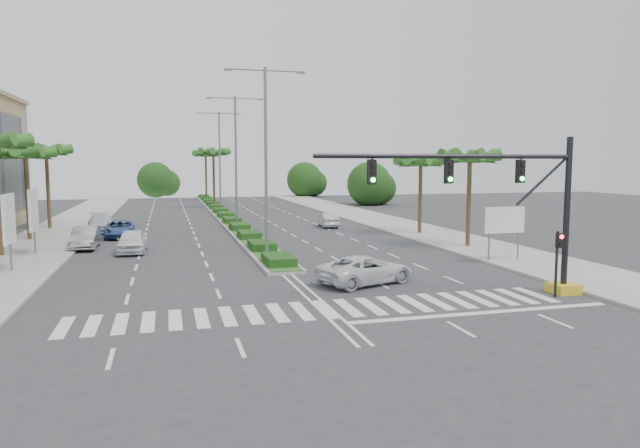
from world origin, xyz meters
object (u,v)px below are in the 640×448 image
object	(u,v)px
car_parked_d	(101,223)
car_right	(328,220)
car_crossing	(366,270)
car_parked_b	(85,238)
car_parked_c	(120,229)
car_parked_a	(132,241)

from	to	relation	value
car_parked_d	car_right	size ratio (longest dim) A/B	1.29
car_crossing	car_right	size ratio (longest dim) A/B	1.24
car_parked_b	car_parked_d	distance (m)	10.28
car_parked_b	car_parked_c	bearing A→B (deg)	71.73
car_crossing	car_parked_b	bearing A→B (deg)	22.80
car_parked_c	car_parked_d	world-z (taller)	car_parked_d
car_parked_d	car_parked_a	bearing A→B (deg)	-83.86
car_parked_d	car_right	distance (m)	20.37
car_crossing	car_right	world-z (taller)	car_crossing
car_parked_a	car_right	bearing A→B (deg)	36.22
car_parked_c	car_right	size ratio (longest dim) A/B	1.21
car_parked_a	car_parked_b	xyz separation A→B (m)	(-3.29, 2.79, 0.00)
car_parked_b	car_parked_d	size ratio (longest dim) A/B	0.89
car_parked_c	car_right	bearing A→B (deg)	6.93
car_parked_c	car_parked_d	distance (m)	4.98
car_parked_b	car_crossing	distance (m)	22.27
car_parked_b	car_crossing	xyz separation A→B (m)	(15.14, -16.33, -0.07)
car_crossing	car_parked_a	bearing A→B (deg)	21.16
car_parked_a	car_parked_b	size ratio (longest dim) A/B	0.96
car_parked_b	car_crossing	size ratio (longest dim) A/B	0.92
car_parked_a	car_parked_c	world-z (taller)	car_parked_a
car_parked_a	car_crossing	bearing A→B (deg)	-46.48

